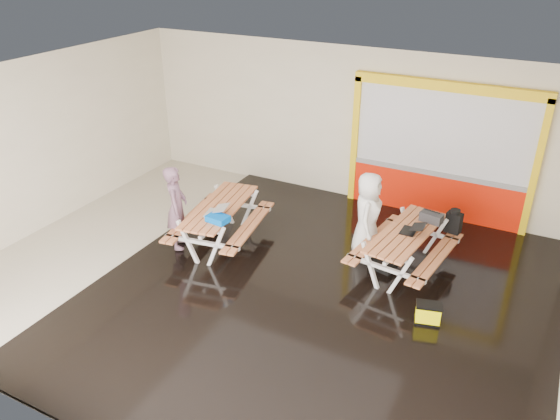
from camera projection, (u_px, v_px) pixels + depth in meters
The scene contains 14 objects.
room at pixel (255, 192), 9.08m from camera, with size 10.02×8.02×3.52m.
deck at pixel (320, 297), 9.35m from camera, with size 7.50×7.98×0.05m, color black.
kiosk at pixel (440, 155), 11.42m from camera, with size 3.88×0.16×3.00m.
picnic_table_left at pixel (220, 215), 10.67m from camera, with size 1.81×2.40×0.88m.
picnic_table_right at pixel (405, 241), 9.80m from camera, with size 1.71×2.30×0.85m.
person_left at pixel (177, 207), 10.42m from camera, with size 0.61×0.40×1.67m, color #6C4C5E.
person_right at pixel (368, 215), 10.19m from camera, with size 0.82×0.54×1.68m, color white.
laptop_left at pixel (216, 211), 10.24m from camera, with size 0.50×0.47×0.18m.
laptop_right at pixel (412, 229), 9.66m from camera, with size 0.41×0.36×0.17m.
blue_pouch at pixel (218, 219), 9.97m from camera, with size 0.39×0.28×0.12m, color #0054BE.
toolbox at pixel (431, 217), 9.99m from camera, with size 0.44×0.28×0.23m.
backpack at pixel (454, 221), 10.21m from camera, with size 0.31×0.23×0.47m.
dark_case at pixel (383, 264), 10.06m from camera, with size 0.44×0.33×0.17m, color black.
fluke_bag at pixel (428, 314), 8.63m from camera, with size 0.45×0.35×0.34m.
Camera 1 is at (4.16, -7.11, 5.59)m, focal length 34.98 mm.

